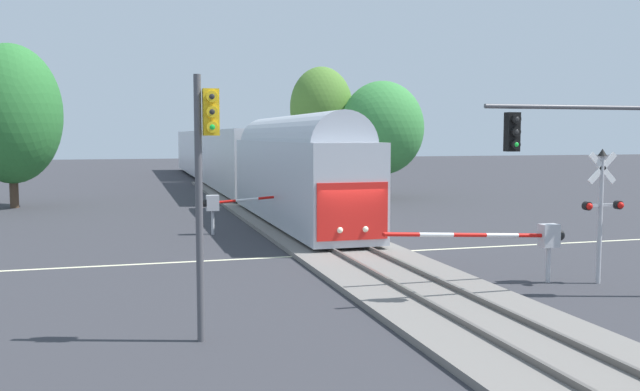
{
  "coord_description": "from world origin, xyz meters",
  "views": [
    {
      "loc": [
        -8.05,
        -24.47,
        4.5
      ],
      "look_at": [
        -0.31,
        2.81,
        2.0
      ],
      "focal_mm": 38.48,
      "sensor_mm": 36.0,
      "label": 1
    }
  ],
  "objects_px": {
    "traffic_signal_near_left": "(205,165)",
    "elm_centre_background": "(321,108)",
    "commuter_train": "(230,157)",
    "traffic_signal_near_right": "(609,148)",
    "oak_far_right": "(382,128)",
    "crossing_gate_near": "(530,237)",
    "crossing_signal_mast": "(602,202)",
    "pine_left_background": "(11,114)",
    "crossing_gate_far": "(227,203)"
  },
  "relations": [
    {
      "from": "commuter_train",
      "to": "elm_centre_background",
      "type": "xyz_separation_m",
      "value": [
        5.87,
        -6.2,
        3.77
      ]
    },
    {
      "from": "commuter_train",
      "to": "crossing_gate_far",
      "type": "bearing_deg",
      "value": -98.73
    },
    {
      "from": "crossing_signal_mast",
      "to": "pine_left_background",
      "type": "height_order",
      "value": "pine_left_background"
    },
    {
      "from": "traffic_signal_near_right",
      "to": "oak_far_right",
      "type": "bearing_deg",
      "value": 80.39
    },
    {
      "from": "crossing_gate_near",
      "to": "pine_left_background",
      "type": "height_order",
      "value": "pine_left_background"
    },
    {
      "from": "commuter_train",
      "to": "oak_far_right",
      "type": "distance_m",
      "value": 13.36
    },
    {
      "from": "oak_far_right",
      "to": "crossing_gate_far",
      "type": "bearing_deg",
      "value": -131.58
    },
    {
      "from": "elm_centre_background",
      "to": "traffic_signal_near_left",
      "type": "bearing_deg",
      "value": -109.92
    },
    {
      "from": "crossing_gate_near",
      "to": "elm_centre_background",
      "type": "height_order",
      "value": "elm_centre_background"
    },
    {
      "from": "elm_centre_background",
      "to": "crossing_gate_far",
      "type": "bearing_deg",
      "value": -118.24
    },
    {
      "from": "crossing_signal_mast",
      "to": "crossing_gate_far",
      "type": "distance_m",
      "value": 16.5
    },
    {
      "from": "traffic_signal_near_right",
      "to": "crossing_signal_mast",
      "type": "bearing_deg",
      "value": 54.86
    },
    {
      "from": "pine_left_background",
      "to": "commuter_train",
      "type": "bearing_deg",
      "value": 31.51
    },
    {
      "from": "commuter_train",
      "to": "pine_left_background",
      "type": "xyz_separation_m",
      "value": [
        -14.77,
        -9.05,
        3.06
      ]
    },
    {
      "from": "traffic_signal_near_left",
      "to": "elm_centre_background",
      "type": "bearing_deg",
      "value": 70.08
    },
    {
      "from": "commuter_train",
      "to": "pine_left_background",
      "type": "height_order",
      "value": "pine_left_background"
    },
    {
      "from": "traffic_signal_near_right",
      "to": "commuter_train",
      "type": "bearing_deg",
      "value": 96.39
    },
    {
      "from": "commuter_train",
      "to": "crossing_signal_mast",
      "type": "distance_m",
      "value": 37.93
    },
    {
      "from": "traffic_signal_near_right",
      "to": "elm_centre_background",
      "type": "height_order",
      "value": "elm_centre_background"
    },
    {
      "from": "crossing_gate_near",
      "to": "pine_left_background",
      "type": "xyz_separation_m",
      "value": [
        -18.41,
        27.86,
        4.37
      ]
    },
    {
      "from": "pine_left_background",
      "to": "crossing_signal_mast",
      "type": "bearing_deg",
      "value": -54.25
    },
    {
      "from": "traffic_signal_near_right",
      "to": "oak_far_right",
      "type": "xyz_separation_m",
      "value": [
        5.12,
        30.26,
        0.83
      ]
    },
    {
      "from": "crossing_gate_far",
      "to": "traffic_signal_near_left",
      "type": "distance_m",
      "value": 16.55
    },
    {
      "from": "traffic_signal_near_left",
      "to": "elm_centre_background",
      "type": "xyz_separation_m",
      "value": [
        12.29,
        33.91,
        2.62
      ]
    },
    {
      "from": "crossing_gate_far",
      "to": "oak_far_right",
      "type": "bearing_deg",
      "value": 48.42
    },
    {
      "from": "commuter_train",
      "to": "traffic_signal_near_left",
      "type": "xyz_separation_m",
      "value": [
        -6.42,
        -40.11,
        1.14
      ]
    },
    {
      "from": "commuter_train",
      "to": "traffic_signal_near_left",
      "type": "height_order",
      "value": "traffic_signal_near_left"
    },
    {
      "from": "traffic_signal_near_left",
      "to": "pine_left_background",
      "type": "bearing_deg",
      "value": 105.04
    },
    {
      "from": "oak_far_right",
      "to": "crossing_gate_near",
      "type": "bearing_deg",
      "value": -101.94
    },
    {
      "from": "crossing_signal_mast",
      "to": "traffic_signal_near_right",
      "type": "relative_size",
      "value": 0.72
    },
    {
      "from": "oak_far_right",
      "to": "elm_centre_background",
      "type": "bearing_deg",
      "value": 141.76
    },
    {
      "from": "elm_centre_background",
      "to": "oak_far_right",
      "type": "bearing_deg",
      "value": -38.24
    },
    {
      "from": "commuter_train",
      "to": "pine_left_background",
      "type": "distance_m",
      "value": 17.59
    },
    {
      "from": "commuter_train",
      "to": "oak_far_right",
      "type": "bearing_deg",
      "value": -43.65
    },
    {
      "from": "traffic_signal_near_left",
      "to": "oak_far_right",
      "type": "bearing_deg",
      "value": 62.79
    },
    {
      "from": "commuter_train",
      "to": "crossing_gate_near",
      "type": "height_order",
      "value": "commuter_train"
    },
    {
      "from": "crossing_signal_mast",
      "to": "oak_far_right",
      "type": "relative_size",
      "value": 0.49
    },
    {
      "from": "crossing_gate_far",
      "to": "traffic_signal_near_right",
      "type": "relative_size",
      "value": 1.02
    },
    {
      "from": "pine_left_background",
      "to": "elm_centre_background",
      "type": "height_order",
      "value": "pine_left_background"
    },
    {
      "from": "crossing_signal_mast",
      "to": "traffic_signal_near_left",
      "type": "bearing_deg",
      "value": -167.83
    },
    {
      "from": "crossing_gate_near",
      "to": "traffic_signal_near_left",
      "type": "relative_size",
      "value": 1.03
    },
    {
      "from": "crossing_gate_near",
      "to": "traffic_signal_near_right",
      "type": "bearing_deg",
      "value": -72.63
    },
    {
      "from": "commuter_train",
      "to": "traffic_signal_near_right",
      "type": "bearing_deg",
      "value": -83.61
    },
    {
      "from": "traffic_signal_near_right",
      "to": "traffic_signal_near_left",
      "type": "height_order",
      "value": "traffic_signal_near_left"
    },
    {
      "from": "crossing_gate_near",
      "to": "pine_left_background",
      "type": "bearing_deg",
      "value": 123.45
    },
    {
      "from": "crossing_signal_mast",
      "to": "pine_left_background",
      "type": "distance_m",
      "value": 35.2
    },
    {
      "from": "commuter_train",
      "to": "traffic_signal_near_right",
      "type": "distance_m",
      "value": 39.62
    },
    {
      "from": "crossing_gate_near",
      "to": "crossing_signal_mast",
      "type": "relative_size",
      "value": 1.46
    },
    {
      "from": "crossing_signal_mast",
      "to": "elm_centre_background",
      "type": "height_order",
      "value": "elm_centre_background"
    },
    {
      "from": "commuter_train",
      "to": "crossing_gate_far",
      "type": "distance_m",
      "value": 24.29
    }
  ]
}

